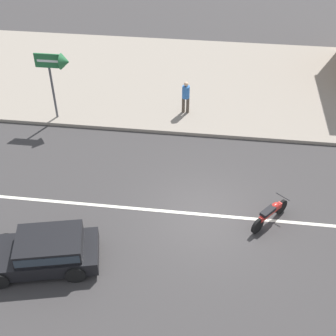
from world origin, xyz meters
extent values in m
plane|color=#383535|center=(0.00, 0.00, 0.00)|extent=(160.00, 160.00, 0.00)
cube|color=silver|center=(0.00, 0.00, 0.00)|extent=(50.40, 0.14, 0.01)
cube|color=gray|center=(0.00, 9.85, 0.07)|extent=(68.00, 10.00, 0.15)
cube|color=black|center=(-4.87, -2.86, 0.41)|extent=(3.87, 2.38, 0.48)
cube|color=black|center=(-4.52, -2.78, 0.88)|extent=(2.26, 1.85, 0.46)
cube|color=#28333D|center=(-4.52, -2.78, 0.88)|extent=(2.19, 1.86, 0.29)
cylinder|color=black|center=(-6.13, -2.39, 0.30)|extent=(0.63, 0.35, 0.60)
cylinder|color=black|center=(-3.61, -3.33, 0.30)|extent=(0.63, 0.35, 0.60)
cylinder|color=black|center=(-3.96, -1.87, 0.30)|extent=(0.63, 0.35, 0.60)
cylinder|color=black|center=(2.67, 0.43, 0.28)|extent=(0.43, 0.50, 0.56)
cylinder|color=black|center=(1.83, -0.61, 0.28)|extent=(0.43, 0.50, 0.56)
cube|color=red|center=(2.25, -0.09, 0.48)|extent=(0.83, 0.97, 0.18)
cube|color=black|center=(2.14, -0.22, 0.62)|extent=(0.57, 0.62, 0.12)
ellipsoid|color=red|center=(2.40, 0.09, 0.60)|extent=(0.44, 0.46, 0.22)
cylinder|color=#232326|center=(2.65, 0.40, 0.78)|extent=(0.45, 0.38, 0.03)
cylinder|color=#4C4C51|center=(-7.00, 5.39, 1.37)|extent=(0.10, 0.10, 2.44)
cube|color=#236638|center=(-7.00, 5.35, 2.90)|extent=(1.14, 0.06, 0.62)
cone|color=#236638|center=(-6.25, 5.35, 2.90)|extent=(0.36, 0.68, 0.68)
cube|color=white|center=(-7.00, 5.32, 2.90)|extent=(0.91, 0.01, 0.10)
cylinder|color=#4C4238|center=(-1.38, 6.52, 0.53)|extent=(0.14, 0.14, 0.76)
cylinder|color=#4C4238|center=(-1.18, 6.52, 0.53)|extent=(0.14, 0.14, 0.76)
cylinder|color=#336BB7|center=(-1.28, 6.52, 1.20)|extent=(0.34, 0.34, 0.57)
sphere|color=#D6AD89|center=(-1.28, 6.52, 1.59)|extent=(0.21, 0.21, 0.21)
camera|label=1|loc=(0.28, -11.95, 11.37)|focal=50.00mm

